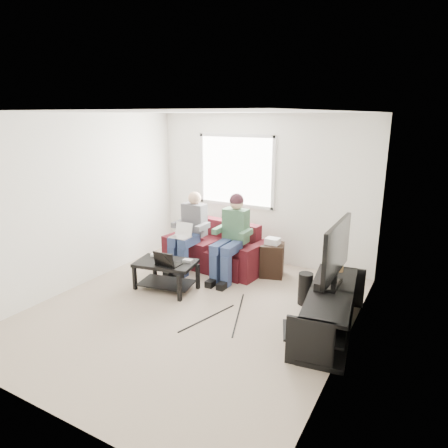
# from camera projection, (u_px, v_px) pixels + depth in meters

# --- Properties ---
(floor) EXTENTS (4.50, 4.50, 0.00)m
(floor) POSITION_uv_depth(u_px,v_px,m) (193.00, 310.00, 5.43)
(floor) COLOR tan
(floor) RESTS_ON ground
(ceiling) EXTENTS (4.50, 4.50, 0.00)m
(ceiling) POSITION_uv_depth(u_px,v_px,m) (188.00, 112.00, 4.75)
(ceiling) COLOR white
(ceiling) RESTS_ON wall_back
(wall_back) EXTENTS (4.50, 0.00, 4.50)m
(wall_back) POSITION_uv_depth(u_px,v_px,m) (262.00, 190.00, 6.99)
(wall_back) COLOR white
(wall_back) RESTS_ON floor
(wall_front) EXTENTS (4.50, 0.00, 4.50)m
(wall_front) POSITION_uv_depth(u_px,v_px,m) (34.00, 279.00, 3.19)
(wall_front) COLOR white
(wall_front) RESTS_ON floor
(wall_left) EXTENTS (0.00, 4.50, 4.50)m
(wall_left) POSITION_uv_depth(u_px,v_px,m) (80.00, 202.00, 6.03)
(wall_left) COLOR white
(wall_left) RESTS_ON floor
(wall_right) EXTENTS (0.00, 4.50, 4.50)m
(wall_right) POSITION_uv_depth(u_px,v_px,m) (350.00, 241.00, 4.15)
(wall_right) COLOR white
(wall_right) RESTS_ON floor
(window) EXTENTS (1.48, 0.04, 1.28)m
(window) POSITION_uv_depth(u_px,v_px,m) (236.00, 171.00, 7.13)
(window) COLOR white
(window) RESTS_ON wall_back
(sofa) EXTENTS (1.75, 0.93, 0.78)m
(sofa) POSITION_uv_depth(u_px,v_px,m) (218.00, 251.00, 6.88)
(sofa) COLOR #421014
(sofa) RESTS_ON floor
(person_left) EXTENTS (0.40, 0.71, 1.32)m
(person_left) POSITION_uv_depth(u_px,v_px,m) (190.00, 228.00, 6.73)
(person_left) COLOR #334C71
(person_left) RESTS_ON sofa
(person_right) EXTENTS (0.40, 0.71, 1.36)m
(person_right) POSITION_uv_depth(u_px,v_px,m) (232.00, 231.00, 6.36)
(person_right) COLOR #334C71
(person_right) RESTS_ON sofa
(laptop_silver) EXTENTS (0.35, 0.26, 0.24)m
(laptop_silver) POSITION_uv_depth(u_px,v_px,m) (181.00, 234.00, 6.52)
(laptop_silver) COLOR silver
(laptop_silver) RESTS_ON person_left
(coffee_table) EXTENTS (0.97, 0.70, 0.44)m
(coffee_table) POSITION_uv_depth(u_px,v_px,m) (166.00, 269.00, 6.01)
(coffee_table) COLOR black
(coffee_table) RESTS_ON floor
(laptop_black) EXTENTS (0.37, 0.29, 0.24)m
(laptop_black) POSITION_uv_depth(u_px,v_px,m) (169.00, 257.00, 5.82)
(laptop_black) COLOR black
(laptop_black) RESTS_ON coffee_table
(controller_a) EXTENTS (0.15, 0.10, 0.04)m
(controller_a) POSITION_uv_depth(u_px,v_px,m) (156.00, 255.00, 6.20)
(controller_a) COLOR silver
(controller_a) RESTS_ON coffee_table
(controller_b) EXTENTS (0.15, 0.11, 0.04)m
(controller_b) POSITION_uv_depth(u_px,v_px,m) (167.00, 256.00, 6.17)
(controller_b) COLOR black
(controller_b) RESTS_ON coffee_table
(controller_c) EXTENTS (0.15, 0.11, 0.04)m
(controller_c) POSITION_uv_depth(u_px,v_px,m) (188.00, 261.00, 5.96)
(controller_c) COLOR gray
(controller_c) RESTS_ON coffee_table
(tv_stand) EXTENTS (0.73, 1.74, 0.56)m
(tv_stand) POSITION_uv_depth(u_px,v_px,m) (330.00, 313.00, 4.83)
(tv_stand) COLOR black
(tv_stand) RESTS_ON floor
(tv) EXTENTS (0.12, 1.10, 0.81)m
(tv) POSITION_uv_depth(u_px,v_px,m) (336.00, 251.00, 4.71)
(tv) COLOR black
(tv) RESTS_ON tv_stand
(soundbar) EXTENTS (0.12, 0.50, 0.10)m
(soundbar) POSITION_uv_depth(u_px,v_px,m) (324.00, 281.00, 4.87)
(soundbar) COLOR black
(soundbar) RESTS_ON tv_stand
(drink_cup) EXTENTS (0.08, 0.08, 0.12)m
(drink_cup) POSITION_uv_depth(u_px,v_px,m) (340.00, 267.00, 5.29)
(drink_cup) COLOR #B3834D
(drink_cup) RESTS_ON tv_stand
(console_white) EXTENTS (0.30, 0.22, 0.06)m
(console_white) POSITION_uv_depth(u_px,v_px,m) (321.00, 322.00, 4.47)
(console_white) COLOR silver
(console_white) RESTS_ON tv_stand
(console_grey) EXTENTS (0.34, 0.26, 0.08)m
(console_grey) POSITION_uv_depth(u_px,v_px,m) (337.00, 297.00, 5.06)
(console_grey) COLOR gray
(console_grey) RESTS_ON tv_stand
(console_black) EXTENTS (0.38, 0.30, 0.07)m
(console_black) POSITION_uv_depth(u_px,v_px,m) (329.00, 309.00, 4.77)
(console_black) COLOR black
(console_black) RESTS_ON tv_stand
(subwoofer) EXTENTS (0.20, 0.20, 0.46)m
(subwoofer) POSITION_uv_depth(u_px,v_px,m) (305.00, 289.00, 5.55)
(subwoofer) COLOR black
(subwoofer) RESTS_ON floor
(keyboard_floor) EXTENTS (0.33, 0.52, 0.03)m
(keyboard_floor) POSITION_uv_depth(u_px,v_px,m) (290.00, 330.00, 4.89)
(keyboard_floor) COLOR black
(keyboard_floor) RESTS_ON floor
(end_table) EXTENTS (0.37, 0.37, 0.65)m
(end_table) POSITION_uv_depth(u_px,v_px,m) (272.00, 259.00, 6.52)
(end_table) COLOR black
(end_table) RESTS_ON floor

